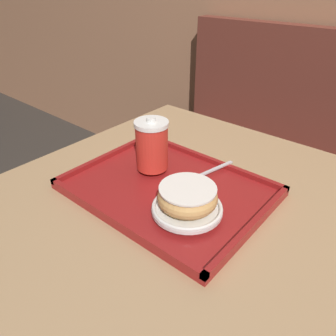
% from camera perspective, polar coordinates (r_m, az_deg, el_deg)
% --- Properties ---
extents(booth_bench, '(1.13, 0.44, 1.00)m').
position_cam_1_polar(booth_bench, '(1.66, 17.94, -2.50)').
color(booth_bench, brown).
rests_on(booth_bench, ground_plane).
extents(cafe_table, '(0.81, 0.90, 0.75)m').
position_cam_1_polar(cafe_table, '(0.86, 1.15, -15.26)').
color(cafe_table, tan).
rests_on(cafe_table, ground_plane).
extents(serving_tray, '(0.44, 0.33, 0.02)m').
position_cam_1_polar(serving_tray, '(0.75, 0.00, -3.68)').
color(serving_tray, maroon).
rests_on(serving_tray, cafe_table).
extents(coffee_cup_front, '(0.08, 0.08, 0.13)m').
position_cam_1_polar(coffee_cup_front, '(0.78, -2.82, 4.08)').
color(coffee_cup_front, red).
rests_on(coffee_cup_front, serving_tray).
extents(plate_with_chocolate_donut, '(0.14, 0.14, 0.01)m').
position_cam_1_polar(plate_with_chocolate_donut, '(0.66, 3.34, -6.95)').
color(plate_with_chocolate_donut, white).
rests_on(plate_with_chocolate_donut, serving_tray).
extents(donut_chocolate_glazed, '(0.12, 0.12, 0.04)m').
position_cam_1_polar(donut_chocolate_glazed, '(0.64, 3.42, -4.96)').
color(donut_chocolate_glazed, tan).
rests_on(donut_chocolate_glazed, plate_with_chocolate_donut).
extents(spoon, '(0.05, 0.15, 0.01)m').
position_cam_1_polar(spoon, '(0.77, 5.49, -1.20)').
color(spoon, silver).
rests_on(spoon, serving_tray).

